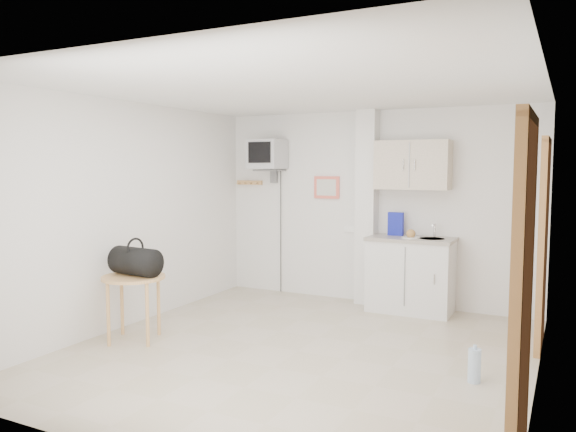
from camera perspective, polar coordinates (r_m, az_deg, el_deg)
The scene contains 7 objects.
ground at distance 5.58m, azimuth 1.04°, elevation -13.57°, with size 4.50×4.50×0.00m, color #BAAB94.
room_envelope at distance 5.27m, azimuth 3.83°, elevation 2.40°, with size 4.24×4.54×2.55m.
kitchenette at distance 7.05m, azimuth 12.41°, elevation -3.04°, with size 1.03×0.58×2.10m.
crt_television at distance 7.75m, azimuth -2.12°, elevation 6.19°, with size 0.44×0.45×2.15m.
round_table at distance 5.97m, azimuth -15.41°, elevation -6.70°, with size 0.64×0.64×0.67m.
duffel_bag at distance 5.95m, azimuth -15.23°, elevation -4.44°, with size 0.55×0.34×0.39m.
water_bottle at distance 5.03m, azimuth 18.41°, elevation -14.21°, with size 0.11×0.11×0.32m.
Camera 1 is at (2.29, -4.76, 1.78)m, focal length 35.00 mm.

